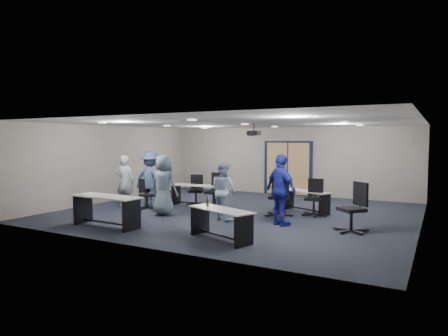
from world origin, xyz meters
The scene contains 25 objects.
floor centered at (0.00, 0.00, 0.00)m, with size 10.00×10.00×0.00m, color black.
back_wall centered at (0.00, 4.50, 1.35)m, with size 10.00×0.04×2.70m, color gray.
front_wall centered at (0.00, -4.50, 1.35)m, with size 10.00×0.04×2.70m, color gray.
left_wall centered at (-5.00, 0.00, 1.35)m, with size 0.04×9.00×2.70m, color gray.
right_wall centered at (5.00, 0.00, 1.35)m, with size 0.04×9.00×2.70m, color gray.
ceiling centered at (0.00, 0.00, 2.70)m, with size 10.00×9.00×0.04m, color silver.
double_door centered at (0.00, 4.46, 1.05)m, with size 2.00×0.07×2.20m.
exit_sign centered at (-1.60, 4.44, 2.45)m, with size 0.32×0.07×0.18m.
ceiling_projector centered at (0.30, 0.50, 2.40)m, with size 0.35×0.32×0.37m.
ceiling_can_lights centered at (0.00, 0.25, 2.67)m, with size 6.24×5.74×0.02m, color white, non-canonical shape.
table_front_left centered at (-1.99, -3.41, 0.54)m, with size 1.95×0.70×0.78m.
table_front_right centered at (1.18, -3.18, 0.47)m, with size 1.77×1.13×0.93m.
table_back_left centered at (-1.72, 0.37, 0.48)m, with size 1.76×0.71×0.81m.
table_back_right centered at (1.81, 1.01, 0.44)m, with size 1.68×1.13×0.65m.
chair_back_a centered at (-1.83, 0.52, 0.51)m, with size 0.64×0.64×1.02m, color black, non-canonical shape.
chair_back_b centered at (-0.93, 0.21, 0.57)m, with size 0.72×0.72×1.14m, color black, non-canonical shape.
chair_back_c centered at (1.34, -0.03, 0.60)m, with size 0.76×0.76×1.21m, color black, non-canonical shape.
chair_back_d centered at (2.19, 0.55, 0.53)m, with size 0.67×0.67×1.06m, color black, non-canonical shape.
chair_loose_left centered at (-2.79, -0.86, 0.47)m, with size 0.59×0.59×0.95m, color black, non-canonical shape.
chair_loose_right centered at (3.56, -1.07, 0.59)m, with size 0.75×0.75×1.19m, color black, non-canonical shape.
person_gray centered at (-3.47, -1.12, 0.85)m, with size 0.62×0.41×1.70m, color #90999E.
person_plaid centered at (-1.66, -1.46, 0.88)m, with size 0.86×0.56×1.76m, color slate.
person_lightblue centered at (0.19, -1.22, 0.80)m, with size 0.78×0.61×1.61m, color #A2BAD7.
person_navy centered at (1.82, -1.16, 0.92)m, with size 1.07×0.45×1.83m, color navy.
person_back centered at (-2.88, -0.57, 0.92)m, with size 1.18×0.68×1.83m, color #3C4E6C.
Camera 1 is at (5.39, -10.72, 2.18)m, focal length 32.00 mm.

